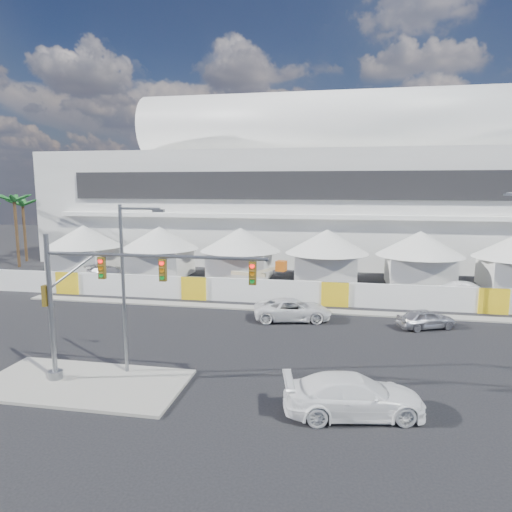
% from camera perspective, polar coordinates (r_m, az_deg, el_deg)
% --- Properties ---
extents(ground, '(160.00, 160.00, 0.00)m').
position_cam_1_polar(ground, '(25.22, -4.91, -14.03)').
color(ground, black).
rests_on(ground, ground).
extents(median_island, '(10.00, 5.00, 0.15)m').
position_cam_1_polar(median_island, '(24.91, -20.76, -14.70)').
color(median_island, gray).
rests_on(median_island, ground).
extents(stadium, '(80.00, 24.80, 21.98)m').
position_cam_1_polar(stadium, '(63.94, 12.83, 8.27)').
color(stadium, silver).
rests_on(stadium, ground).
extents(tent_row, '(53.40, 8.40, 5.40)m').
position_cam_1_polar(tent_row, '(47.21, 3.38, 0.70)').
color(tent_row, silver).
rests_on(tent_row, ground).
extents(hoarding_fence, '(70.00, 0.25, 2.00)m').
position_cam_1_polar(hoarding_fence, '(37.91, 9.84, -4.72)').
color(hoarding_fence, white).
rests_on(hoarding_fence, ground).
extents(palm_cluster, '(10.60, 10.60, 8.55)m').
position_cam_1_polar(palm_cluster, '(65.43, -27.02, 5.29)').
color(palm_cluster, '#47331E').
rests_on(palm_cluster, ground).
extents(sedan_silver, '(3.00, 4.28, 1.35)m').
position_cam_1_polar(sedan_silver, '(33.86, 20.47, -7.36)').
color(sedan_silver, '#B0AFB4').
rests_on(sedan_silver, ground).
extents(pickup_curb, '(3.63, 6.04, 1.57)m').
position_cam_1_polar(pickup_curb, '(33.71, 4.60, -6.70)').
color(pickup_curb, silver).
rests_on(pickup_curb, ground).
extents(pickup_near, '(3.59, 6.39, 1.75)m').
position_cam_1_polar(pickup_near, '(20.82, 12.11, -16.69)').
color(pickup_near, white).
rests_on(pickup_near, ground).
extents(lot_car_a, '(1.93, 5.04, 1.64)m').
position_cam_1_polar(lot_car_a, '(42.64, 25.15, -4.18)').
color(lot_car_a, silver).
rests_on(lot_car_a, ground).
extents(lot_car_c, '(4.51, 6.13, 1.65)m').
position_cam_1_polar(lot_car_c, '(48.51, -17.90, -2.28)').
color(lot_car_c, '#A7A6AB').
rests_on(lot_car_c, ground).
extents(traffic_mast, '(11.20, 0.71, 7.32)m').
position_cam_1_polar(traffic_mast, '(23.33, -19.47, -5.27)').
color(traffic_mast, slate).
rests_on(traffic_mast, median_island).
extents(streetlight_median, '(2.40, 0.24, 8.69)m').
position_cam_1_polar(streetlight_median, '(24.03, -15.81, -2.64)').
color(streetlight_median, gray).
rests_on(streetlight_median, median_island).
extents(boom_lift, '(6.56, 2.23, 3.24)m').
position_cam_1_polar(boom_lift, '(42.17, -1.46, -3.40)').
color(boom_lift, '#C25712').
rests_on(boom_lift, ground).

